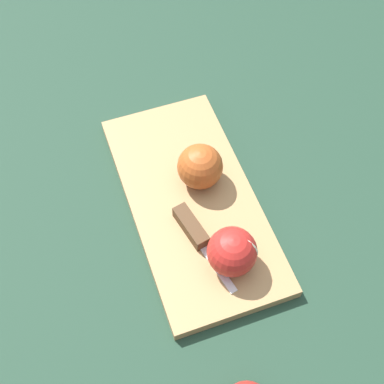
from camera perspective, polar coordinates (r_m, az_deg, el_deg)
name	(u,v)px	position (r m, az deg, el deg)	size (l,w,h in m)	color
ground_plane	(192,205)	(0.91, 0.00, -1.40)	(4.00, 4.00, 0.00)	#1E3828
cutting_board	(192,202)	(0.90, 0.00, -1.05)	(0.45, 0.28, 0.02)	#A37A4C
apple_half_left	(200,167)	(0.88, 0.89, 2.73)	(0.08, 0.08, 0.08)	#AD4C1E
apple_half_right	(232,252)	(0.80, 4.30, -6.35)	(0.08, 0.08, 0.08)	red
knife	(193,229)	(0.85, 0.07, -4.00)	(0.16, 0.03, 0.02)	silver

